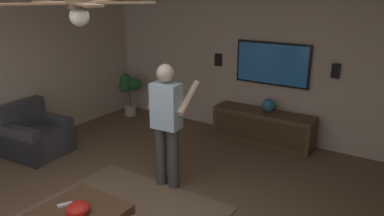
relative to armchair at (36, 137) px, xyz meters
name	(u,v)px	position (x,y,z in m)	size (l,w,h in m)	color
wall_back_tv	(265,60)	(2.73, -2.62, 1.07)	(0.10, 6.47, 2.69)	#BCA893
armchair	(36,137)	(0.00, 0.00, 0.00)	(0.87, 0.88, 0.82)	#38383D
media_console	(263,127)	(2.40, -2.80, 0.00)	(0.45, 1.70, 0.55)	#513823
tv	(272,64)	(2.64, -2.80, 1.04)	(0.05, 1.27, 0.71)	black
person_standing	(167,119)	(0.35, -2.34, 0.65)	(0.55, 0.56, 1.64)	#3F3F3F
potted_plant_tall	(129,88)	(2.22, 0.05, 0.31)	(0.36, 0.43, 0.88)	#B7B2A8
bowl	(78,208)	(-1.14, -2.36, 0.17)	(0.24, 0.24, 0.11)	red
remote_white	(65,205)	(-1.13, -2.15, 0.13)	(0.15, 0.04, 0.02)	white
remote_black	(75,207)	(-1.11, -2.26, 0.13)	(0.15, 0.04, 0.02)	black
vase_round	(268,105)	(2.44, -2.86, 0.38)	(0.22, 0.22, 0.22)	teal
wall_speaker_left	(336,71)	(2.65, -3.81, 1.04)	(0.06, 0.12, 0.22)	black
wall_speaker_right	(218,60)	(2.65, -1.77, 1.00)	(0.06, 0.12, 0.22)	black
ceiling_fan	(79,7)	(-1.12, -2.62, 2.09)	(1.12, 1.15, 0.46)	#4C3828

